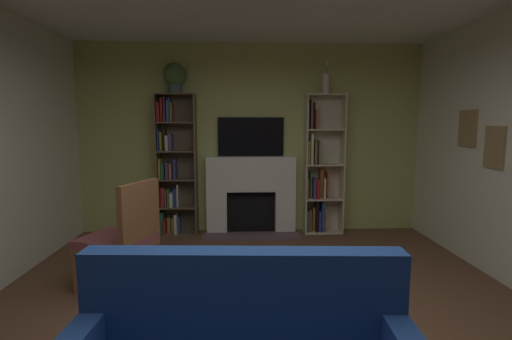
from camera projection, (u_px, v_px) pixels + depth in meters
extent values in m
cube|color=#B7C26D|center=(251.00, 139.00, 5.64)|extent=(5.16, 0.06, 2.78)
cube|color=#977C4F|center=(495.00, 147.00, 3.95)|extent=(0.03, 0.30, 0.44)
cube|color=tan|center=(494.00, 147.00, 3.95)|extent=(0.01, 0.24, 0.38)
cube|color=#977C4F|center=(468.00, 128.00, 4.41)|extent=(0.03, 0.33, 0.43)
cube|color=#9C7F52|center=(467.00, 128.00, 4.41)|extent=(0.01, 0.27, 0.37)
cube|color=white|center=(217.00, 212.00, 5.61)|extent=(0.29, 0.22, 0.63)
cube|color=white|center=(285.00, 211.00, 5.66)|extent=(0.29, 0.22, 0.63)
cube|color=white|center=(251.00, 174.00, 5.56)|extent=(1.31, 0.22, 0.51)
cube|color=black|center=(251.00, 211.00, 5.71)|extent=(0.72, 0.08, 0.63)
cube|color=#634D55|center=(252.00, 236.00, 5.41)|extent=(1.41, 0.30, 0.03)
cube|color=black|center=(251.00, 137.00, 5.58)|extent=(0.97, 0.06, 0.56)
cube|color=brown|center=(158.00, 165.00, 5.46)|extent=(0.02, 0.29, 2.04)
cube|color=brown|center=(196.00, 165.00, 5.48)|extent=(0.02, 0.29, 2.04)
cube|color=brown|center=(179.00, 164.00, 5.60)|extent=(0.57, 0.02, 2.04)
cube|color=brown|center=(179.00, 233.00, 5.60)|extent=(0.53, 0.29, 0.02)
cube|color=#297352|center=(163.00, 222.00, 5.59)|extent=(0.04, 0.21, 0.31)
cube|color=red|center=(166.00, 225.00, 5.58)|extent=(0.03, 0.25, 0.21)
cube|color=olive|center=(170.00, 224.00, 5.62)|extent=(0.04, 0.17, 0.23)
cube|color=olive|center=(173.00, 224.00, 5.62)|extent=(0.04, 0.17, 0.22)
cube|color=beige|center=(177.00, 223.00, 5.58)|extent=(0.04, 0.24, 0.29)
cube|color=#344B90|center=(180.00, 224.00, 5.61)|extent=(0.03, 0.19, 0.24)
cube|color=brown|center=(178.00, 207.00, 5.55)|extent=(0.53, 0.29, 0.02)
cube|color=#B82E31|center=(162.00, 197.00, 5.56)|extent=(0.02, 0.16, 0.27)
cube|color=#AC2E2C|center=(164.00, 196.00, 5.54)|extent=(0.04, 0.20, 0.28)
cube|color=brown|center=(167.00, 197.00, 5.55)|extent=(0.02, 0.20, 0.26)
cube|color=#3C6F54|center=(169.00, 198.00, 5.54)|extent=(0.03, 0.22, 0.25)
cube|color=beige|center=(172.00, 199.00, 5.54)|extent=(0.04, 0.24, 0.21)
cube|color=navy|center=(176.00, 197.00, 5.56)|extent=(0.04, 0.20, 0.27)
cube|color=beige|center=(178.00, 195.00, 5.54)|extent=(0.02, 0.23, 0.33)
cube|color=brown|center=(177.00, 179.00, 5.49)|extent=(0.53, 0.29, 0.02)
cube|color=#A88939|center=(161.00, 168.00, 5.48)|extent=(0.03, 0.23, 0.30)
cube|color=#1E6643|center=(164.00, 171.00, 5.49)|extent=(0.04, 0.21, 0.22)
cube|color=#5F3D73|center=(168.00, 170.00, 5.51)|extent=(0.04, 0.18, 0.23)
cube|color=#936540|center=(171.00, 171.00, 5.49)|extent=(0.03, 0.22, 0.23)
cube|color=navy|center=(175.00, 169.00, 5.51)|extent=(0.04, 0.18, 0.29)
cube|color=brown|center=(177.00, 151.00, 5.44)|extent=(0.53, 0.29, 0.02)
cube|color=navy|center=(159.00, 141.00, 5.43)|extent=(0.02, 0.23, 0.29)
cube|color=olive|center=(162.00, 141.00, 5.43)|extent=(0.03, 0.22, 0.27)
cube|color=black|center=(165.00, 140.00, 5.46)|extent=(0.03, 0.16, 0.30)
cube|color=beige|center=(168.00, 143.00, 5.43)|extent=(0.04, 0.23, 0.22)
cube|color=#514080|center=(171.00, 142.00, 5.45)|extent=(0.04, 0.19, 0.24)
cube|color=brown|center=(176.00, 123.00, 5.39)|extent=(0.53, 0.29, 0.02)
cube|color=#A9292E|center=(159.00, 112.00, 5.38)|extent=(0.04, 0.22, 0.28)
cube|color=#AB2C1C|center=(163.00, 110.00, 5.39)|extent=(0.03, 0.19, 0.34)
cube|color=#532568|center=(165.00, 110.00, 5.37)|extent=(0.02, 0.23, 0.35)
cube|color=beige|center=(168.00, 111.00, 5.41)|extent=(0.02, 0.17, 0.31)
cube|color=navy|center=(170.00, 110.00, 5.38)|extent=(0.02, 0.23, 0.33)
cube|color=#916440|center=(172.00, 112.00, 5.37)|extent=(0.02, 0.25, 0.27)
cube|color=brown|center=(175.00, 94.00, 5.34)|extent=(0.53, 0.29, 0.02)
cube|color=beige|center=(305.00, 165.00, 5.55)|extent=(0.02, 0.29, 2.04)
cube|color=beige|center=(342.00, 164.00, 5.57)|extent=(0.02, 0.29, 2.04)
cube|color=beige|center=(322.00, 164.00, 5.69)|extent=(0.57, 0.02, 2.04)
cube|color=beige|center=(322.00, 231.00, 5.69)|extent=(0.53, 0.29, 0.02)
cube|color=#286852|center=(307.00, 220.00, 5.67)|extent=(0.04, 0.22, 0.31)
cube|color=#AB3928|center=(310.00, 220.00, 5.68)|extent=(0.03, 0.20, 0.33)
cube|color=olive|center=(313.00, 218.00, 5.70)|extent=(0.03, 0.17, 0.36)
cube|color=black|center=(316.00, 216.00, 5.67)|extent=(0.03, 0.22, 0.44)
cube|color=#344485|center=(319.00, 220.00, 5.69)|extent=(0.04, 0.20, 0.31)
cube|color=navy|center=(322.00, 216.00, 5.67)|extent=(0.03, 0.23, 0.45)
cube|color=#BE3B34|center=(324.00, 221.00, 5.71)|extent=(0.02, 0.17, 0.27)
cube|color=beige|center=(323.00, 199.00, 5.62)|extent=(0.53, 0.29, 0.02)
cube|color=brown|center=(307.00, 188.00, 5.63)|extent=(0.04, 0.18, 0.30)
cube|color=#327142|center=(310.00, 185.00, 5.62)|extent=(0.02, 0.19, 0.39)
cube|color=#553265|center=(314.00, 188.00, 5.61)|extent=(0.04, 0.24, 0.30)
cube|color=#A9211A|center=(317.00, 189.00, 5.62)|extent=(0.04, 0.22, 0.28)
cube|color=brown|center=(321.00, 183.00, 5.64)|extent=(0.04, 0.16, 0.43)
cube|color=beige|center=(324.00, 188.00, 5.64)|extent=(0.03, 0.18, 0.30)
cube|color=#B33A24|center=(327.00, 185.00, 5.64)|extent=(0.02, 0.17, 0.38)
cube|color=beige|center=(324.00, 165.00, 5.56)|extent=(0.53, 0.29, 0.02)
cube|color=olive|center=(308.00, 153.00, 5.54)|extent=(0.03, 0.23, 0.33)
cube|color=beige|center=(311.00, 149.00, 5.54)|extent=(0.04, 0.22, 0.44)
cube|color=brown|center=(315.00, 152.00, 5.53)|extent=(0.03, 0.24, 0.35)
cube|color=black|center=(317.00, 152.00, 5.54)|extent=(0.03, 0.23, 0.35)
cube|color=beige|center=(325.00, 130.00, 5.49)|extent=(0.53, 0.29, 0.02)
cube|color=navy|center=(308.00, 118.00, 5.50)|extent=(0.03, 0.17, 0.33)
cube|color=olive|center=(311.00, 114.00, 5.49)|extent=(0.02, 0.19, 0.43)
cube|color=black|center=(313.00, 116.00, 5.51)|extent=(0.03, 0.16, 0.38)
cube|color=#95512F|center=(316.00, 119.00, 5.50)|extent=(0.03, 0.19, 0.28)
cube|color=beige|center=(325.00, 95.00, 5.43)|extent=(0.53, 0.29, 0.02)
cylinder|color=#425659|center=(175.00, 89.00, 5.33)|extent=(0.18, 0.18, 0.13)
sphere|color=#456532|center=(175.00, 75.00, 5.30)|extent=(0.32, 0.32, 0.32)
cylinder|color=beige|center=(326.00, 84.00, 5.41)|extent=(0.10, 0.10, 0.28)
cylinder|color=#4C7F3F|center=(327.00, 68.00, 5.38)|extent=(0.01, 0.01, 0.16)
sphere|color=silver|center=(327.00, 63.00, 5.37)|extent=(0.04, 0.04, 0.04)
cylinder|color=#4C7F3F|center=(327.00, 69.00, 5.38)|extent=(0.01, 0.01, 0.14)
sphere|color=silver|center=(327.00, 64.00, 5.37)|extent=(0.05, 0.05, 0.05)
cylinder|color=#4C7F3F|center=(326.00, 69.00, 5.37)|extent=(0.01, 0.01, 0.12)
sphere|color=silver|center=(326.00, 65.00, 5.36)|extent=(0.04, 0.04, 0.04)
cube|color=#22488F|center=(243.00, 296.00, 2.10)|extent=(1.79, 0.26, 0.52)
cylinder|color=brown|center=(125.00, 280.00, 3.42)|extent=(0.04, 0.04, 0.45)
cylinder|color=brown|center=(158.00, 260.00, 3.92)|extent=(0.04, 0.04, 0.45)
cylinder|color=brown|center=(75.00, 272.00, 3.60)|extent=(0.04, 0.04, 0.45)
cylinder|color=brown|center=(112.00, 254.00, 4.10)|extent=(0.04, 0.04, 0.45)
cube|color=#91484E|center=(117.00, 240.00, 3.73)|extent=(0.79, 0.76, 0.08)
cube|color=brown|center=(117.00, 246.00, 3.73)|extent=(0.79, 0.76, 0.04)
cube|color=brown|center=(140.00, 215.00, 3.60)|extent=(0.26, 0.56, 0.63)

